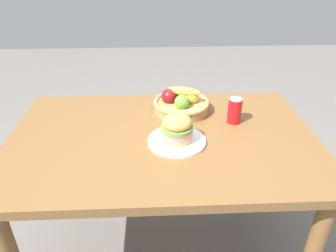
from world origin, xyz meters
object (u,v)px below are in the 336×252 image
object	(u,v)px
soda_can	(235,111)
fruit_basket	(181,103)
plate	(177,141)
sandwich	(177,128)

from	to	relation	value
soda_can	fruit_basket	bearing A→B (deg)	152.20
plate	sandwich	xyz separation A→B (m)	(0.00, 0.00, 0.07)
sandwich	soda_can	xyz separation A→B (m)	(0.29, 0.17, -0.01)
sandwich	soda_can	distance (m)	0.33
soda_can	sandwich	bearing A→B (deg)	-150.23
plate	fruit_basket	size ratio (longest dim) A/B	0.89
soda_can	fruit_basket	xyz separation A→B (m)	(-0.25, 0.13, -0.02)
plate	sandwich	world-z (taller)	sandwich
plate	soda_can	bearing A→B (deg)	29.77
plate	fruit_basket	distance (m)	0.30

